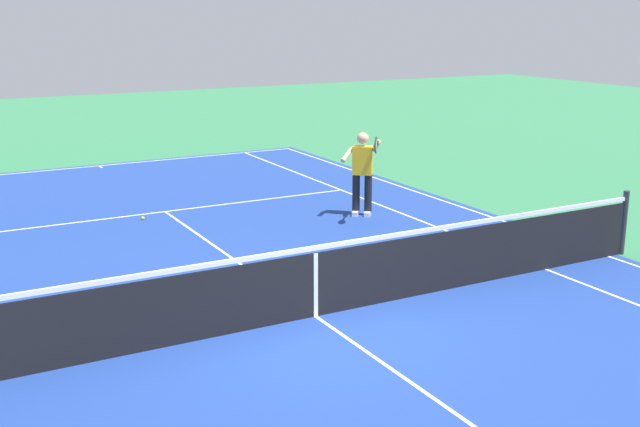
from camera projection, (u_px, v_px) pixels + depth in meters
name	position (u px, v px, depth m)	size (l,w,h in m)	color
ground_plane	(315.00, 316.00, 10.53)	(60.00, 60.00, 0.00)	#2D7247
court_slab	(315.00, 316.00, 10.53)	(24.20, 11.40, 0.00)	navy
court_line_markings	(315.00, 316.00, 10.53)	(23.85, 11.05, 0.01)	white
tennis_net	(315.00, 281.00, 10.41)	(0.10, 11.70, 1.08)	#2D2D33
tennis_player_near	(363.00, 169.00, 15.47)	(1.16, 0.75, 1.70)	black
tennis_ball	(143.00, 218.00, 15.35)	(0.07, 0.07, 0.07)	#CCE01E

